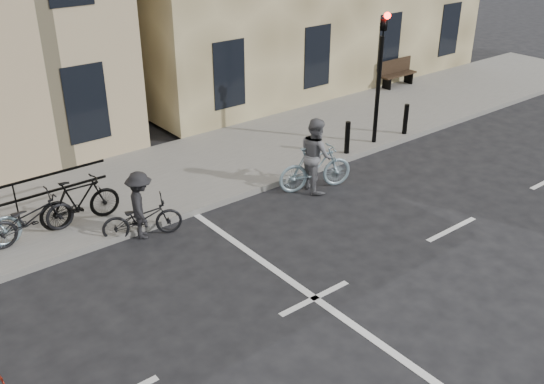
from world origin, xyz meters
TOP-DOWN VIEW (x-y plane):
  - ground at (0.00, 0.00)m, footprint 120.00×120.00m
  - traffic_light at (6.20, 4.34)m, footprint 0.18×0.30m
  - bollard_east at (5.00, 4.25)m, footprint 0.14×0.14m
  - bollard_west at (7.40, 4.25)m, footprint 0.14×0.14m
  - bench at (11.00, 7.73)m, footprint 1.60×0.41m
  - cyclist_grey at (3.01, 3.34)m, footprint 1.97×1.09m
  - cyclist_dark at (-1.38, 3.90)m, footprint 1.77×1.12m

SIDE VIEW (x-z plane):
  - ground at x=0.00m, z-range 0.00..0.00m
  - cyclist_dark at x=-1.38m, z-range -0.16..1.33m
  - bollard_east at x=5.00m, z-range 0.15..1.05m
  - bollard_west at x=7.40m, z-range 0.15..1.05m
  - bench at x=11.00m, z-range 0.19..1.16m
  - cyclist_grey at x=3.01m, z-range -0.18..1.66m
  - traffic_light at x=6.20m, z-range 0.50..4.40m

